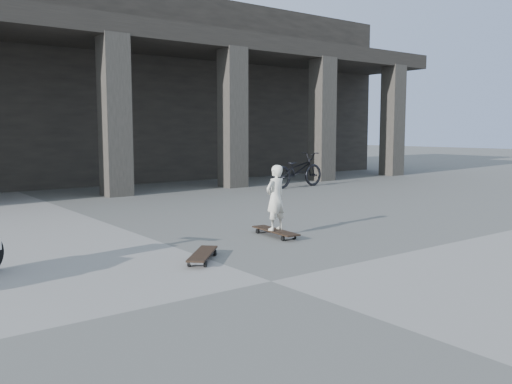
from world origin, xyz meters
TOP-DOWN VIEW (x-y plane):
  - ground at (0.00, 0.00)m, footprint 90.00×90.00m
  - longboard at (1.63, 1.94)m, footprint 0.31×1.02m
  - skateboard_spare at (-0.11, 1.25)m, footprint 0.77×0.79m
  - child at (1.63, 1.94)m, footprint 0.40×0.29m
  - bicycle at (6.81, 7.30)m, footprint 1.96×0.79m

SIDE VIEW (x-z plane):
  - ground at x=0.00m, z-range 0.00..0.00m
  - longboard at x=1.63m, z-range 0.03..0.13m
  - skateboard_spare at x=-0.11m, z-range 0.03..0.13m
  - bicycle at x=6.81m, z-range 0.00..1.01m
  - child at x=1.63m, z-range 0.10..1.11m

